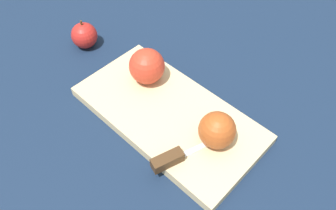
% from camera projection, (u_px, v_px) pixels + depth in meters
% --- Properties ---
extents(ground_plane, '(4.00, 4.00, 0.00)m').
position_uv_depth(ground_plane, '(168.00, 117.00, 0.73)').
color(ground_plane, '#14233D').
extents(cutting_board, '(0.43, 0.25, 0.02)m').
position_uv_depth(cutting_board, '(168.00, 114.00, 0.72)').
color(cutting_board, '#D1B789').
rests_on(cutting_board, ground_plane).
extents(apple_half_left, '(0.08, 0.08, 0.08)m').
position_uv_depth(apple_half_left, '(147.00, 66.00, 0.74)').
color(apple_half_left, red).
rests_on(apple_half_left, cutting_board).
extents(apple_half_right, '(0.07, 0.07, 0.07)m').
position_uv_depth(apple_half_right, '(217.00, 130.00, 0.64)').
color(apple_half_right, '#AD4C1E').
rests_on(apple_half_right, cutting_board).
extents(knife, '(0.08, 0.17, 0.02)m').
position_uv_depth(knife, '(171.00, 159.00, 0.63)').
color(knife, silver).
rests_on(knife, cutting_board).
extents(apple_whole, '(0.07, 0.07, 0.08)m').
position_uv_depth(apple_whole, '(84.00, 35.00, 0.86)').
color(apple_whole, red).
rests_on(apple_whole, ground_plane).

